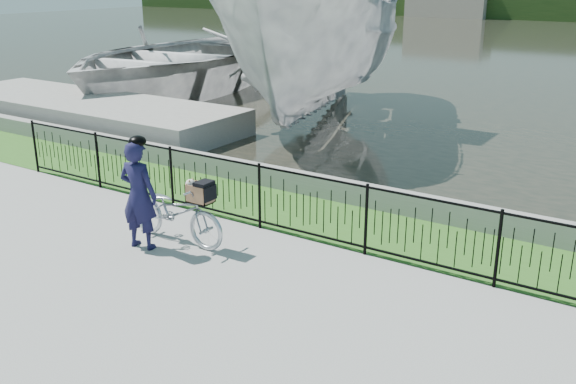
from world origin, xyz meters
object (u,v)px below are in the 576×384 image
Objects in this scene: bicycle_rig at (176,211)px; cyclist at (139,194)px; dock at (86,111)px; boat_far at (176,59)px; boat_near at (319,41)px.

cyclist is (-0.31, -0.48, 0.38)m from bicycle_rig.
cyclist is at bearing -123.05° from bicycle_rig.
dock is 5.51× the size of cyclist.
boat_far is at bearing 104.56° from dock.
cyclist reaches higher than bicycle_rig.
boat_far is at bearing 168.48° from boat_near.
dock is at bearing 144.76° from cyclist.
cyclist is at bearing -35.24° from dock.
boat_near reaches higher than dock.
bicycle_rig is 14.25m from boat_far.
cyclist is (7.90, -5.58, 0.55)m from dock.
bicycle_rig is 9.66m from boat_near.
dock is 5.18× the size of bicycle_rig.
boat_near reaches higher than boat_far.
cyclist reaches higher than dock.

